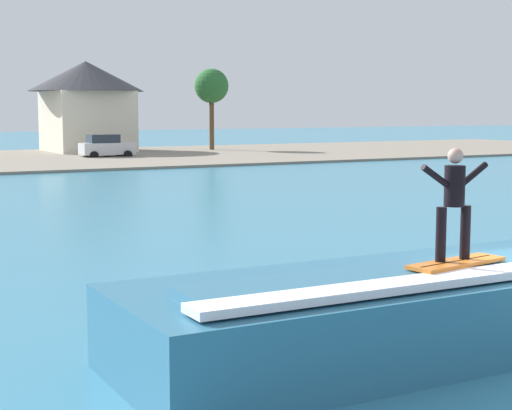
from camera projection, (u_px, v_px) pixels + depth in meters
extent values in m
cube|color=teal|center=(425.00, 309.00, 13.08)|extent=(10.12, 3.18, 1.25)
cube|color=teal|center=(443.00, 271.00, 12.65)|extent=(8.60, 1.43, 0.14)
cube|color=white|center=(472.00, 276.00, 12.09)|extent=(9.11, 0.57, 0.12)
cube|color=orange|center=(456.00, 263.00, 12.65)|extent=(1.87, 0.80, 0.06)
cube|color=black|center=(456.00, 261.00, 12.65)|extent=(1.65, 0.31, 0.01)
cylinder|color=black|center=(441.00, 235.00, 12.54)|extent=(0.16, 0.16, 0.85)
cylinder|color=black|center=(465.00, 232.00, 12.78)|extent=(0.16, 0.16, 0.85)
cylinder|color=black|center=(455.00, 186.00, 12.57)|extent=(0.32, 0.32, 0.63)
sphere|color=tan|center=(455.00, 156.00, 12.52)|extent=(0.24, 0.24, 0.24)
cylinder|color=black|center=(435.00, 176.00, 12.37)|extent=(0.52, 0.10, 0.37)
cylinder|color=black|center=(474.00, 174.00, 12.74)|extent=(0.52, 0.10, 0.37)
cube|color=silver|center=(107.00, 149.00, 62.49)|extent=(4.07, 1.74, 0.90)
cube|color=#262D38|center=(103.00, 139.00, 62.26)|extent=(2.24, 1.57, 0.64)
cylinder|color=black|center=(120.00, 153.00, 63.97)|extent=(0.64, 0.22, 0.64)
cylinder|color=black|center=(128.00, 155.00, 62.36)|extent=(0.64, 0.22, 0.64)
cylinder|color=black|center=(87.00, 154.00, 62.73)|extent=(0.64, 0.22, 0.64)
cylinder|color=black|center=(94.00, 156.00, 61.12)|extent=(0.64, 0.22, 0.64)
cube|color=beige|center=(87.00, 122.00, 70.00)|extent=(6.39, 7.91, 5.29)
cone|color=#2D2D33|center=(86.00, 76.00, 69.54)|extent=(9.81, 9.81, 2.55)
cylinder|color=brown|center=(212.00, 124.00, 72.71)|extent=(0.43, 0.43, 4.91)
sphere|color=#29642D|center=(211.00, 86.00, 72.31)|extent=(3.04, 3.04, 3.04)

